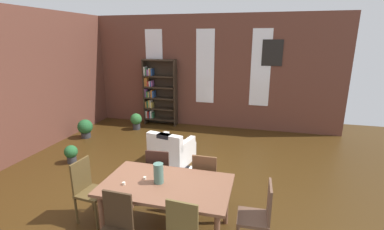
{
  "coord_description": "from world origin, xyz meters",
  "views": [
    {
      "loc": [
        1.73,
        -3.92,
        2.68
      ],
      "look_at": [
        0.27,
        1.64,
        1.07
      ],
      "focal_mm": 25.83,
      "sensor_mm": 36.0,
      "label": 1
    }
  ],
  "objects_px": {
    "potted_plant_window": "(71,153)",
    "dining_chair_head_left": "(88,188)",
    "armchair_white": "(171,151)",
    "dining_chair_near_left": "(114,230)",
    "dining_table": "(167,189)",
    "vase_on_table": "(159,173)",
    "dining_chair_head_right": "(259,214)",
    "bookshelf_tall": "(158,92)",
    "potted_plant_corner": "(136,120)",
    "dining_chair_far_right": "(206,179)",
    "potted_plant_by_shelf": "(85,128)",
    "dining_chair_far_left": "(160,173)"
  },
  "relations": [
    {
      "from": "armchair_white",
      "to": "potted_plant_corner",
      "type": "xyz_separation_m",
      "value": [
        -1.77,
        1.93,
        -0.0
      ]
    },
    {
      "from": "potted_plant_corner",
      "to": "bookshelf_tall",
      "type": "bearing_deg",
      "value": 57.2
    },
    {
      "from": "bookshelf_tall",
      "to": "potted_plant_window",
      "type": "height_order",
      "value": "bookshelf_tall"
    },
    {
      "from": "potted_plant_by_shelf",
      "to": "potted_plant_corner",
      "type": "height_order",
      "value": "potted_plant_by_shelf"
    },
    {
      "from": "armchair_white",
      "to": "dining_chair_head_left",
      "type": "bearing_deg",
      "value": -104.21
    },
    {
      "from": "dining_chair_far_left",
      "to": "bookshelf_tall",
      "type": "distance_m",
      "value": 4.44
    },
    {
      "from": "dining_chair_head_right",
      "to": "potted_plant_corner",
      "type": "distance_m",
      "value": 5.55
    },
    {
      "from": "dining_chair_far_right",
      "to": "potted_plant_by_shelf",
      "type": "distance_m",
      "value": 4.57
    },
    {
      "from": "bookshelf_tall",
      "to": "armchair_white",
      "type": "bearing_deg",
      "value": -63.25
    },
    {
      "from": "dining_chair_head_right",
      "to": "potted_plant_by_shelf",
      "type": "xyz_separation_m",
      "value": [
        -4.75,
        3.1,
        -0.23
      ]
    },
    {
      "from": "armchair_white",
      "to": "potted_plant_by_shelf",
      "type": "distance_m",
      "value": 2.96
    },
    {
      "from": "dining_chair_far_right",
      "to": "potted_plant_by_shelf",
      "type": "bearing_deg",
      "value": 148.7
    },
    {
      "from": "dining_chair_far_left",
      "to": "bookshelf_tall",
      "type": "xyz_separation_m",
      "value": [
        -1.63,
        4.09,
        0.52
      ]
    },
    {
      "from": "armchair_white",
      "to": "potted_plant_corner",
      "type": "height_order",
      "value": "armchair_white"
    },
    {
      "from": "dining_chair_near_left",
      "to": "dining_chair_head_right",
      "type": "relative_size",
      "value": 1.0
    },
    {
      "from": "dining_chair_head_right",
      "to": "bookshelf_tall",
      "type": "height_order",
      "value": "bookshelf_tall"
    },
    {
      "from": "dining_chair_far_right",
      "to": "armchair_white",
      "type": "height_order",
      "value": "dining_chair_far_right"
    },
    {
      "from": "dining_chair_far_right",
      "to": "potted_plant_window",
      "type": "bearing_deg",
      "value": 164.62
    },
    {
      "from": "potted_plant_by_shelf",
      "to": "vase_on_table",
      "type": "bearing_deg",
      "value": -42.43
    },
    {
      "from": "dining_chair_head_right",
      "to": "dining_chair_far_right",
      "type": "bearing_deg",
      "value": 139.37
    },
    {
      "from": "dining_table",
      "to": "bookshelf_tall",
      "type": "relative_size",
      "value": 0.85
    },
    {
      "from": "armchair_white",
      "to": "dining_chair_near_left",
      "type": "bearing_deg",
      "value": -84.18
    },
    {
      "from": "potted_plant_window",
      "to": "dining_chair_far_right",
      "type": "bearing_deg",
      "value": -15.38
    },
    {
      "from": "dining_chair_head_left",
      "to": "dining_chair_head_right",
      "type": "distance_m",
      "value": 2.49
    },
    {
      "from": "vase_on_table",
      "to": "dining_chair_head_left",
      "type": "relative_size",
      "value": 0.29
    },
    {
      "from": "dining_chair_head_left",
      "to": "potted_plant_window",
      "type": "xyz_separation_m",
      "value": [
        -1.58,
        1.61,
        -0.29
      ]
    },
    {
      "from": "dining_chair_head_left",
      "to": "potted_plant_by_shelf",
      "type": "bearing_deg",
      "value": 126.12
    },
    {
      "from": "vase_on_table",
      "to": "armchair_white",
      "type": "xyz_separation_m",
      "value": [
        -0.58,
        2.2,
        -0.64
      ]
    },
    {
      "from": "dining_table",
      "to": "dining_chair_near_left",
      "type": "distance_m",
      "value": 0.85
    },
    {
      "from": "bookshelf_tall",
      "to": "dining_chair_near_left",
      "type": "bearing_deg",
      "value": -73.73
    },
    {
      "from": "dining_table",
      "to": "vase_on_table",
      "type": "height_order",
      "value": "vase_on_table"
    },
    {
      "from": "dining_chair_far_left",
      "to": "potted_plant_by_shelf",
      "type": "bearing_deg",
      "value": 142.77
    },
    {
      "from": "dining_chair_far_right",
      "to": "dining_chair_far_left",
      "type": "relative_size",
      "value": 1.0
    },
    {
      "from": "dining_chair_far_right",
      "to": "bookshelf_tall",
      "type": "height_order",
      "value": "bookshelf_tall"
    },
    {
      "from": "dining_chair_near_left",
      "to": "bookshelf_tall",
      "type": "xyz_separation_m",
      "value": [
        -1.62,
        5.56,
        0.52
      ]
    },
    {
      "from": "dining_chair_head_left",
      "to": "dining_chair_head_right",
      "type": "height_order",
      "value": "same"
    },
    {
      "from": "dining_table",
      "to": "dining_chair_near_left",
      "type": "bearing_deg",
      "value": -117.96
    },
    {
      "from": "dining_chair_far_right",
      "to": "dining_chair_near_left",
      "type": "bearing_deg",
      "value": -118.02
    },
    {
      "from": "potted_plant_window",
      "to": "dining_chair_head_left",
      "type": "bearing_deg",
      "value": -45.57
    },
    {
      "from": "dining_chair_far_left",
      "to": "armchair_white",
      "type": "distance_m",
      "value": 1.52
    },
    {
      "from": "potted_plant_by_shelf",
      "to": "potted_plant_corner",
      "type": "bearing_deg",
      "value": 44.57
    },
    {
      "from": "potted_plant_corner",
      "to": "vase_on_table",
      "type": "bearing_deg",
      "value": -60.3
    },
    {
      "from": "armchair_white",
      "to": "potted_plant_window",
      "type": "bearing_deg",
      "value": -164.76
    },
    {
      "from": "dining_chair_far_right",
      "to": "armchair_white",
      "type": "relative_size",
      "value": 1.01
    },
    {
      "from": "armchair_white",
      "to": "potted_plant_window",
      "type": "height_order",
      "value": "armchair_white"
    },
    {
      "from": "dining_chair_head_left",
      "to": "potted_plant_window",
      "type": "relative_size",
      "value": 2.33
    },
    {
      "from": "dining_chair_near_left",
      "to": "potted_plant_by_shelf",
      "type": "bearing_deg",
      "value": 129.06
    },
    {
      "from": "dining_chair_near_left",
      "to": "armchair_white",
      "type": "bearing_deg",
      "value": 95.82
    },
    {
      "from": "potted_plant_corner",
      "to": "potted_plant_window",
      "type": "relative_size",
      "value": 1.21
    },
    {
      "from": "dining_chair_head_left",
      "to": "potted_plant_corner",
      "type": "height_order",
      "value": "dining_chair_head_left"
    }
  ]
}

